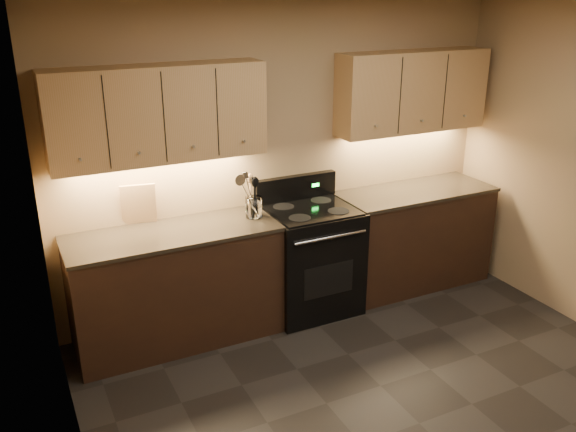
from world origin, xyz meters
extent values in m
plane|color=black|center=(0.00, 0.00, 0.00)|extent=(4.00, 4.00, 0.00)
plane|color=silver|center=(0.00, 0.00, 2.60)|extent=(4.00, 4.00, 0.00)
cube|color=#99775A|center=(0.00, 2.00, 1.30)|extent=(4.00, 0.04, 2.60)
cube|color=#99775A|center=(-2.00, 0.00, 1.30)|extent=(0.04, 4.00, 2.60)
cube|color=black|center=(-1.10, 1.70, 0.45)|extent=(1.60, 0.60, 0.90)
cube|color=#3B3326|center=(-1.10, 1.70, 0.92)|extent=(1.62, 0.62, 0.03)
cube|color=black|center=(1.18, 1.70, 0.45)|extent=(1.44, 0.60, 0.90)
cube|color=#3B3326|center=(1.18, 1.70, 0.92)|extent=(1.46, 0.62, 0.03)
cube|color=black|center=(0.08, 1.68, 0.46)|extent=(0.76, 0.65, 0.92)
cube|color=black|center=(0.08, 1.68, 0.93)|extent=(0.70, 0.60, 0.01)
cube|color=black|center=(0.08, 1.96, 1.03)|extent=(0.76, 0.07, 0.22)
cube|color=#19FF33|center=(0.26, 1.92, 1.04)|extent=(0.06, 0.00, 0.03)
cylinder|color=silver|center=(0.08, 1.34, 0.80)|extent=(0.65, 0.02, 0.02)
cube|color=black|center=(0.08, 1.35, 0.41)|extent=(0.46, 0.00, 0.28)
cylinder|color=black|center=(-0.10, 1.53, 0.93)|extent=(0.18, 0.18, 0.00)
cylinder|color=black|center=(0.26, 1.53, 0.93)|extent=(0.18, 0.18, 0.00)
cylinder|color=black|center=(-0.10, 1.82, 0.93)|extent=(0.18, 0.18, 0.00)
cylinder|color=black|center=(0.26, 1.82, 0.93)|extent=(0.18, 0.18, 0.00)
cube|color=tan|center=(-1.10, 1.85, 1.80)|extent=(1.60, 0.30, 0.70)
cube|color=tan|center=(1.18, 1.85, 1.80)|extent=(1.44, 0.30, 0.70)
cube|color=#B2B5BA|center=(-1.30, 1.99, 1.12)|extent=(0.08, 0.01, 0.12)
cylinder|color=white|center=(-0.42, 1.71, 1.01)|extent=(0.17, 0.17, 0.17)
cylinder|color=white|center=(-0.42, 1.71, 0.94)|extent=(0.13, 0.13, 0.02)
cube|color=tan|center=(-1.28, 1.96, 1.09)|extent=(0.27, 0.12, 0.33)
camera|label=1|loc=(-2.20, -2.52, 2.68)|focal=38.00mm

